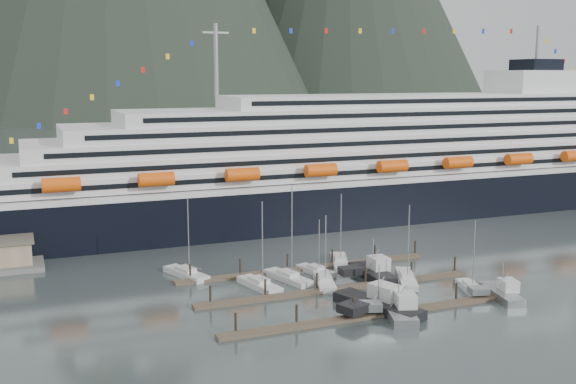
% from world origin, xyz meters
% --- Properties ---
extents(ground, '(1600.00, 1600.00, 0.00)m').
position_xyz_m(ground, '(0.00, 0.00, 0.00)').
color(ground, '#424D4D').
rests_on(ground, ground).
extents(cruise_ship, '(210.00, 30.40, 50.30)m').
position_xyz_m(cruise_ship, '(30.03, 54.94, 12.04)').
color(cruise_ship, black).
rests_on(cruise_ship, ground).
extents(dock_near, '(48.18, 2.28, 3.20)m').
position_xyz_m(dock_near, '(-4.93, -9.95, 0.31)').
color(dock_near, '#4B3D30').
rests_on(dock_near, ground).
extents(dock_mid, '(48.18, 2.28, 3.20)m').
position_xyz_m(dock_mid, '(-4.93, 3.05, 0.31)').
color(dock_mid, '#4B3D30').
rests_on(dock_mid, ground).
extents(dock_far, '(48.18, 2.28, 3.20)m').
position_xyz_m(dock_far, '(-4.93, 16.05, 0.31)').
color(dock_far, '#4B3D30').
rests_on(dock_far, ground).
extents(sailboat_a, '(5.14, 10.40, 15.29)m').
position_xyz_m(sailboat_a, '(-16.23, 9.07, 0.45)').
color(sailboat_a, silver).
rests_on(sailboat_a, ground).
extents(sailboat_b, '(5.68, 11.09, 17.17)m').
position_xyz_m(sailboat_b, '(-10.28, 11.12, 0.46)').
color(sailboat_b, silver).
rests_on(sailboat_b, ground).
extents(sailboat_c, '(5.78, 10.64, 12.69)m').
position_xyz_m(sailboat_c, '(-5.46, 6.61, 0.42)').
color(sailboat_c, silver).
rests_on(sailboat_c, ground).
extents(sailboat_d, '(7.28, 11.48, 14.06)m').
position_xyz_m(sailboat_d, '(8.38, 3.02, 0.42)').
color(sailboat_d, silver).
rests_on(sailboat_d, ground).
extents(sailboat_e, '(6.37, 11.00, 14.53)m').
position_xyz_m(sailboat_e, '(-26.07, 19.99, 0.43)').
color(sailboat_e, silver).
rests_on(sailboat_e, ground).
extents(sailboat_f, '(4.90, 8.62, 10.33)m').
position_xyz_m(sailboat_f, '(-4.06, 13.31, 0.39)').
color(sailboat_f, silver).
rests_on(sailboat_f, ground).
extents(sailboat_g, '(6.53, 11.28, 14.11)m').
position_xyz_m(sailboat_g, '(2.45, 16.80, 0.43)').
color(sailboat_g, silver).
rests_on(sailboat_g, ground).
extents(sailboat_h, '(4.78, 8.63, 12.37)m').
position_xyz_m(sailboat_h, '(15.48, -5.21, 0.41)').
color(sailboat_h, silver).
rests_on(sailboat_h, ground).
extents(trawler_b, '(9.44, 11.66, 7.21)m').
position_xyz_m(trawler_b, '(-1.92, -11.04, 0.91)').
color(trawler_b, gray).
rests_on(trawler_b, ground).
extents(trawler_c, '(12.22, 15.50, 7.75)m').
position_xyz_m(trawler_c, '(-3.37, -7.84, 0.96)').
color(trawler_c, black).
rests_on(trawler_c, ground).
extents(trawler_d, '(8.20, 10.79, 6.12)m').
position_xyz_m(trawler_d, '(17.77, -9.97, 0.82)').
color(trawler_d, gray).
rests_on(trawler_d, ground).
extents(trawler_e, '(8.92, 11.70, 7.62)m').
position_xyz_m(trawler_e, '(4.00, 7.29, 0.95)').
color(trawler_e, black).
rests_on(trawler_e, ground).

